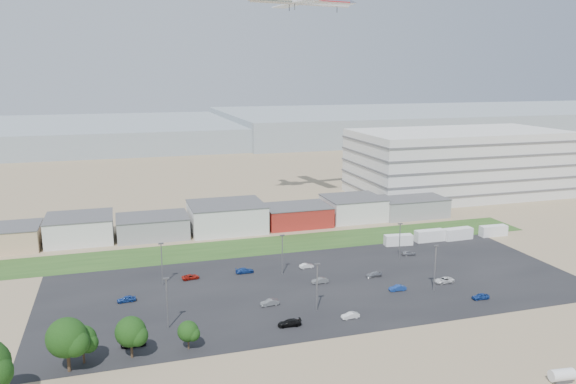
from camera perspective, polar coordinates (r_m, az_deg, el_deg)
name	(u,v)px	position (r m, az deg, el deg)	size (l,w,h in m)	color
ground	(330,326)	(109.39, 4.27, -13.38)	(700.00, 700.00, 0.00)	#8F7C5B
parking_lot	(318,285)	(128.17, 3.10, -9.43)	(120.00, 50.00, 0.01)	black
grass_strip	(261,246)	(155.62, -2.71, -5.49)	(160.00, 16.00, 0.02)	#264A1B
hills_backdrop	(225,131)	(416.11, -6.42, 6.15)	(700.00, 200.00, 9.00)	gray
building_row	(190,220)	(169.51, -9.92, -2.78)	(170.00, 20.00, 8.00)	silver
parking_garage	(458,163)	(228.21, 16.86, 2.88)	(80.00, 40.00, 25.00)	silver
storage_tank_nw	(562,375)	(100.59, 26.07, -16.35)	(3.78, 1.89, 2.27)	silver
box_trailer_a	(398,240)	(158.83, 11.15, -4.80)	(7.80, 2.44, 2.92)	silver
box_trailer_b	(430,236)	(164.35, 14.19, -4.32)	(8.57, 2.68, 3.21)	silver
box_trailer_c	(458,234)	(168.25, 16.86, -4.08)	(8.71, 2.72, 3.26)	silver
box_trailer_d	(493,231)	(175.08, 20.13, -3.72)	(8.17, 2.55, 3.06)	silver
tree_left	(67,342)	(98.46, -21.55, -13.97)	(6.83, 6.83, 10.24)	black
tree_mid	(83,342)	(100.72, -20.15, -14.15)	(4.93, 4.93, 7.40)	black
tree_right	(131,335)	(99.89, -15.69, -13.80)	(5.49, 5.49, 8.24)	black
tree_near	(188,333)	(101.05, -10.12, -13.96)	(3.89, 3.89, 5.84)	black
lightpole_front_l	(167,303)	(108.42, -12.18, -11.00)	(1.17, 0.49, 9.94)	slate
lightpole_front_m	(317,287)	(113.70, 2.96, -9.63)	(1.16, 0.48, 9.88)	slate
lightpole_front_r	(435,268)	(127.01, 14.70, -7.51)	(1.23, 0.51, 10.46)	slate
lightpole_back_l	(162,264)	(129.50, -12.69, -7.17)	(1.16, 0.48, 9.84)	slate
lightpole_back_m	(282,255)	(133.00, -0.59, -6.38)	(1.14, 0.47, 9.68)	slate
lightpole_back_r	(400,242)	(145.56, 11.27, -4.98)	(1.14, 0.47, 9.67)	slate
parked_car_0	(444,280)	(133.91, 15.57, -8.62)	(2.10, 4.55, 1.27)	silver
parked_car_1	(397,288)	(127.01, 11.06, -9.55)	(1.33, 3.82, 1.26)	navy
parked_car_2	(481,296)	(127.04, 18.97, -10.00)	(1.49, 3.71, 1.27)	navy
parked_car_3	(289,323)	(108.66, 0.14, -13.15)	(1.82, 4.47, 1.30)	black
parked_car_4	(270,303)	(117.43, -1.88, -11.16)	(1.35, 3.88, 1.28)	#595B5E
parked_car_5	(126,299)	(123.77, -16.10, -10.39)	(1.55, 3.84, 1.31)	navy
parked_car_6	(245,270)	(135.47, -4.43, -7.95)	(1.77, 4.36, 1.27)	navy
parked_car_7	(320,281)	(129.06, 3.26, -8.98)	(1.34, 3.85, 1.27)	#595B5E
parked_car_8	(409,253)	(151.01, 12.16, -6.07)	(1.47, 3.66, 1.25)	#A5A5AA
parked_car_9	(191,277)	(133.21, -9.86, -8.49)	(1.86, 4.04, 1.12)	#9B170E
parked_car_10	(133,343)	(105.07, -15.44, -14.55)	(1.78, 4.38, 1.27)	black
parked_car_11	(307,266)	(138.43, 1.90, -7.50)	(1.23, 3.52, 1.16)	silver
parked_car_12	(374,274)	(134.28, 8.71, -8.28)	(1.57, 3.85, 1.12)	#A5A5AA
parked_car_13	(350,315)	(112.41, 6.35, -12.36)	(1.25, 3.59, 1.18)	silver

